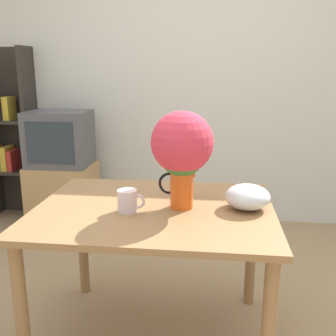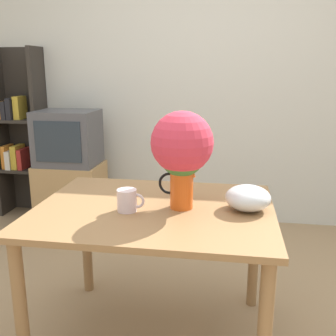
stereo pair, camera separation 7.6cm
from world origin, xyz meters
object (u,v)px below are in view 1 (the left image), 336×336
at_px(white_bowl, 248,197).
at_px(tv_set, 59,138).
at_px(flower_vase, 182,149).
at_px(coffee_mug, 128,201).

height_order(white_bowl, tv_set, tv_set).
xyz_separation_m(flower_vase, white_bowl, (0.32, 0.02, -0.23)).
distance_m(white_bowl, tv_set, 2.04).
height_order(flower_vase, tv_set, flower_vase).
bearing_deg(white_bowl, coffee_mug, -169.18).
bearing_deg(tv_set, white_bowl, -42.47).
bearing_deg(tv_set, flower_vase, -49.72).
height_order(flower_vase, coffee_mug, flower_vase).
relative_size(coffee_mug, tv_set, 0.26).
bearing_deg(coffee_mug, white_bowl, 10.82).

